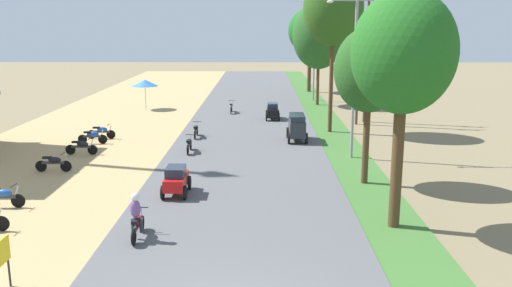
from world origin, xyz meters
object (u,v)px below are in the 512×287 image
object	(u,v)px
streetlamp_mid	(314,50)
motorbike_ahead_second	(189,144)
parked_motorbike_third	(54,162)
car_van_charcoal	(297,126)
parked_motorbike_sixth	(101,131)
vendor_umbrella	(145,83)
parked_motorbike_fifth	(93,136)
utility_pole_near	(367,53)
motorbike_ahead_fourth	(231,107)
motorbike_foreground_rider	(137,217)
car_hatchback_red	(176,179)
motorbike_ahead_third	(196,130)
median_tree_nearest	(404,54)
median_tree_fifth	(310,31)
parked_motorbike_fourth	(82,146)
median_tree_third	(333,8)
median_tree_fourth	(319,35)
utility_pole_far	(359,53)
streetlamp_near	(355,68)
parked_motorbike_second	(3,196)
car_hatchback_black	(273,111)
median_tree_second	(369,71)

from	to	relation	value
streetlamp_mid	motorbike_ahead_second	world-z (taller)	streetlamp_mid
parked_motorbike_third	car_van_charcoal	bearing A→B (deg)	29.86
parked_motorbike_third	streetlamp_mid	xyz separation A→B (m)	(15.20, 25.19, 4.22)
parked_motorbike_sixth	vendor_umbrella	size ratio (longest dim) A/B	0.71
parked_motorbike_fifth	motorbike_ahead_second	xyz separation A→B (m)	(6.17, -2.20, 0.02)
utility_pole_near	motorbike_ahead_fourth	size ratio (longest dim) A/B	5.44
motorbike_foreground_rider	car_hatchback_red	bearing A→B (deg)	83.24
motorbike_ahead_third	utility_pole_near	bearing A→B (deg)	26.81
car_van_charcoal	motorbike_ahead_fourth	xyz separation A→B (m)	(-4.66, 10.62, -0.45)
median_tree_nearest	median_tree_fifth	size ratio (longest dim) A/B	0.96
parked_motorbike_fourth	motorbike_ahead_fourth	distance (m)	16.15
median_tree_third	median_tree_fifth	size ratio (longest dim) A/B	1.22
parked_motorbike_fifth	parked_motorbike_sixth	size ratio (longest dim) A/B	1.00
median_tree_fourth	utility_pole_far	distance (m)	9.46
streetlamp_near	utility_pole_far	world-z (taller)	utility_pole_far
parked_motorbike_fifth	median_tree_fifth	bearing A→B (deg)	59.02
utility_pole_far	car_hatchback_red	size ratio (longest dim) A/B	4.95
median_tree_fifth	car_van_charcoal	world-z (taller)	median_tree_fifth
parked_motorbike_third	car_hatchback_red	bearing A→B (deg)	-28.30
parked_motorbike_fifth	parked_motorbike_sixth	world-z (taller)	same
parked_motorbike_fourth	median_tree_third	bearing A→B (deg)	24.24
parked_motorbike_fourth	car_van_charcoal	xyz separation A→B (m)	(12.25, 3.63, 0.47)
parked_motorbike_fifth	utility_pole_near	distance (m)	20.14
parked_motorbike_third	utility_pole_near	bearing A→B (deg)	38.31
median_tree_fifth	motorbike_foreground_rider	distance (m)	41.74
parked_motorbike_fourth	utility_pole_far	xyz separation A→B (m)	(16.98, 9.62, 4.60)
motorbike_ahead_second	streetlamp_near	bearing A→B (deg)	-6.43
parked_motorbike_second	car_hatchback_red	xyz separation A→B (m)	(6.65, 1.71, 0.19)
parked_motorbike_fifth	motorbike_foreground_rider	distance (m)	15.90
car_hatchback_black	motorbike_foreground_rider	world-z (taller)	motorbike_foreground_rider
utility_pole_far	motorbike_ahead_fourth	size ratio (longest dim) A/B	5.51
median_tree_nearest	motorbike_ahead_fourth	distance (m)	26.55
vendor_umbrella	median_tree_second	size ratio (longest dim) A/B	0.36
median_tree_third	utility_pole_near	xyz separation A→B (m)	(3.06, 4.05, -3.12)
parked_motorbike_second	motorbike_ahead_second	distance (m)	11.23
median_tree_third	median_tree_fourth	bearing A→B (deg)	88.11
parked_motorbike_sixth	median_tree_nearest	world-z (taller)	median_tree_nearest
parked_motorbike_sixth	car_hatchback_black	bearing A→B (deg)	32.72
median_tree_fifth	motorbike_ahead_second	world-z (taller)	median_tree_fifth
utility_pole_near	motorbike_ahead_third	size ratio (longest dim) A/B	5.44
motorbike_foreground_rider	motorbike_ahead_fourth	world-z (taller)	motorbike_foreground_rider
motorbike_foreground_rider	utility_pole_far	bearing A→B (deg)	62.63
utility_pole_far	motorbike_foreground_rider	world-z (taller)	utility_pole_far
motorbike_ahead_third	car_hatchback_red	bearing A→B (deg)	-87.31
parked_motorbike_fifth	median_tree_second	xyz separation A→B (m)	(15.02, -8.02, 4.66)
parked_motorbike_sixth	median_tree_third	world-z (taller)	median_tree_third
motorbike_ahead_third	median_tree_fourth	bearing A→B (deg)	56.91
streetlamp_mid	median_tree_fifth	bearing A→B (deg)	88.54
parked_motorbike_fifth	car_hatchback_black	xyz separation A→B (m)	(11.12, 8.52, 0.19)
parked_motorbike_fourth	parked_motorbike_fifth	world-z (taller)	same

